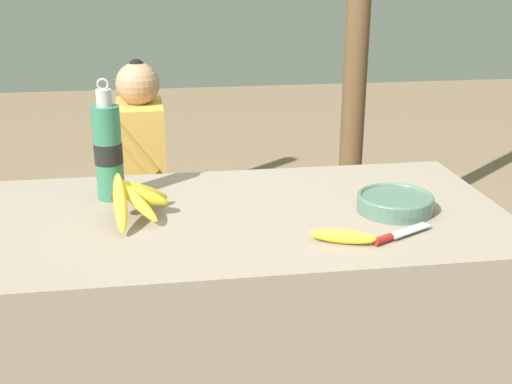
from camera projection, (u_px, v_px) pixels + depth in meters
market_counter at (242, 340)px, 1.86m from camera, size 1.43×0.74×0.79m
banana_bunch_ripe at (131, 196)px, 1.67m from camera, size 0.17×0.30×0.14m
serving_bowl at (395, 202)px, 1.73m from camera, size 0.21×0.21×0.05m
water_bottle at (108, 151)px, 1.79m from camera, size 0.08×0.08×0.34m
loose_banana_front at (343, 236)px, 1.54m from camera, size 0.16×0.09×0.04m
knife at (394, 236)px, 1.56m from camera, size 0.18×0.11×0.02m
wooden_bench at (160, 210)px, 2.99m from camera, size 1.72×0.32×0.39m
seated_vendor at (132, 160)px, 2.86m from camera, size 0.41×0.39×1.04m
banana_bunch_green at (265, 183)px, 3.02m from camera, size 0.14×0.26×0.11m
support_post_far at (358, 24)px, 3.03m from camera, size 0.12×0.12×2.30m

